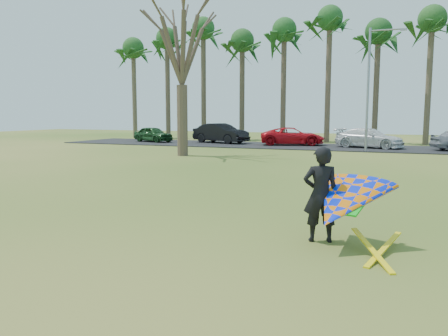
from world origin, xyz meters
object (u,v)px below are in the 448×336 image
at_px(bare_tree_left, 181,38).
at_px(car_1, 221,133).
at_px(streetlight, 371,84).
at_px(car_2, 292,136).
at_px(kite_flyer, 340,202).
at_px(car_0, 153,134).
at_px(car_3, 369,138).

bearing_deg(bare_tree_left, car_1, 100.71).
height_order(streetlight, car_2, streetlight).
height_order(streetlight, car_1, streetlight).
xyz_separation_m(streetlight, car_2, (-5.98, 3.66, -3.71)).
bearing_deg(bare_tree_left, kite_flyer, -53.50).
height_order(car_0, car_3, car_3).
xyz_separation_m(car_2, kite_flyer, (7.01, -25.78, 0.10)).
xyz_separation_m(car_0, car_2, (12.39, 0.58, 0.03)).
bearing_deg(car_2, streetlight, -137.24).
xyz_separation_m(car_1, car_3, (12.07, -0.90, -0.12)).
relative_size(car_2, kite_flyer, 2.09).
bearing_deg(car_2, kite_flyer, 179.45).
distance_m(streetlight, kite_flyer, 22.44).
bearing_deg(kite_flyer, car_1, 116.98).
relative_size(bare_tree_left, car_1, 1.94).
relative_size(car_0, kite_flyer, 1.64).
xyz_separation_m(car_1, kite_flyer, (13.26, -26.04, -0.03)).
relative_size(streetlight, car_2, 1.60).
distance_m(car_1, car_3, 12.10).
distance_m(car_0, car_2, 12.40).
relative_size(car_1, kite_flyer, 2.09).
bearing_deg(kite_flyer, car_0, 127.59).
height_order(car_0, kite_flyer, kite_flyer).
height_order(car_1, car_2, car_1).
bearing_deg(car_0, kite_flyer, -123.95).
distance_m(streetlight, car_1, 13.33).
xyz_separation_m(streetlight, car_1, (-12.22, 3.92, -3.58)).
bearing_deg(car_3, bare_tree_left, 151.77).
relative_size(streetlight, car_3, 1.64).
distance_m(bare_tree_left, kite_flyer, 19.77).
distance_m(bare_tree_left, car_2, 13.00).
bearing_deg(kite_flyer, car_3, 92.70).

